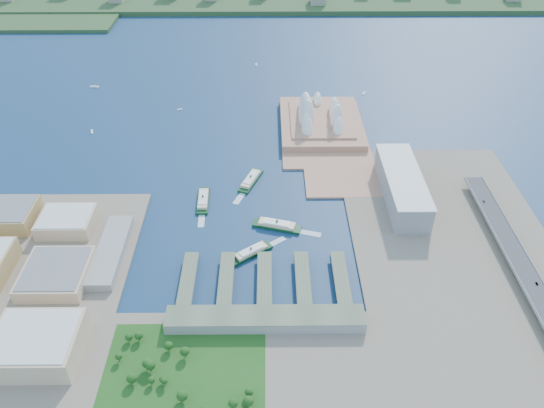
{
  "coord_description": "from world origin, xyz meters",
  "views": [
    {
      "loc": [
        18.74,
        -490.04,
        422.16
      ],
      "look_at": [
        23.26,
        46.0,
        18.0
      ],
      "focal_mm": 35.0,
      "sensor_mm": 36.0,
      "label": 1
    }
  ],
  "objects_px": {
    "opera_house": "(322,109)",
    "car_c": "(484,201)",
    "ferry_c": "(251,251)",
    "car_b": "(537,284)",
    "ferry_b": "(251,179)",
    "toaster_building": "(402,186)",
    "ferry_a": "(203,199)",
    "ferry_d": "(277,224)"
  },
  "relations": [
    {
      "from": "ferry_a",
      "to": "ferry_c",
      "type": "height_order",
      "value": "ferry_a"
    },
    {
      "from": "ferry_b",
      "to": "ferry_d",
      "type": "relative_size",
      "value": 0.97
    },
    {
      "from": "car_b",
      "to": "car_c",
      "type": "relative_size",
      "value": 0.89
    },
    {
      "from": "toaster_building",
      "to": "ferry_c",
      "type": "height_order",
      "value": "toaster_building"
    },
    {
      "from": "toaster_building",
      "to": "opera_house",
      "type": "bearing_deg",
      "value": 114.23
    },
    {
      "from": "toaster_building",
      "to": "car_c",
      "type": "xyz_separation_m",
      "value": [
        101.0,
        -27.19,
        -4.93
      ]
    },
    {
      "from": "toaster_building",
      "to": "ferry_d",
      "type": "distance_m",
      "value": 176.53
    },
    {
      "from": "car_b",
      "to": "car_c",
      "type": "bearing_deg",
      "value": 93.12
    },
    {
      "from": "car_b",
      "to": "car_c",
      "type": "height_order",
      "value": "car_b"
    },
    {
      "from": "ferry_c",
      "to": "car_b",
      "type": "xyz_separation_m",
      "value": [
        305.93,
        -65.89,
        10.47
      ]
    },
    {
      "from": "ferry_a",
      "to": "ferry_d",
      "type": "distance_m",
      "value": 111.17
    },
    {
      "from": "toaster_building",
      "to": "ferry_a",
      "type": "relative_size",
      "value": 2.71
    },
    {
      "from": "ferry_b",
      "to": "car_c",
      "type": "distance_m",
      "value": 309.52
    },
    {
      "from": "opera_house",
      "to": "ferry_c",
      "type": "relative_size",
      "value": 3.34
    },
    {
      "from": "ferry_d",
      "to": "opera_house",
      "type": "bearing_deg",
      "value": -0.4
    },
    {
      "from": "ferry_b",
      "to": "ferry_c",
      "type": "xyz_separation_m",
      "value": [
        3.74,
        -149.49,
        -0.48
      ]
    },
    {
      "from": "car_b",
      "to": "ferry_d",
      "type": "bearing_deg",
      "value": 157.24
    },
    {
      "from": "toaster_building",
      "to": "car_c",
      "type": "bearing_deg",
      "value": -15.07
    },
    {
      "from": "ferry_d",
      "to": "car_b",
      "type": "distance_m",
      "value": 298.18
    },
    {
      "from": "opera_house",
      "to": "car_c",
      "type": "relative_size",
      "value": 36.46
    },
    {
      "from": "ferry_d",
      "to": "car_b",
      "type": "height_order",
      "value": "car_b"
    },
    {
      "from": "opera_house",
      "to": "ferry_d",
      "type": "xyz_separation_m",
      "value": [
        -75.81,
        -258.73,
        -26.27
      ]
    },
    {
      "from": "ferry_d",
      "to": "car_c",
      "type": "xyz_separation_m",
      "value": [
        266.81,
        31.54,
        9.83
      ]
    },
    {
      "from": "ferry_c",
      "to": "car_c",
      "type": "xyz_separation_m",
      "value": [
        297.93,
        80.94,
        10.46
      ]
    },
    {
      "from": "toaster_building",
      "to": "car_c",
      "type": "height_order",
      "value": "toaster_building"
    },
    {
      "from": "ferry_b",
      "to": "ferry_a",
      "type": "bearing_deg",
      "value": -122.44
    },
    {
      "from": "ferry_b",
      "to": "car_b",
      "type": "relative_size",
      "value": 13.45
    },
    {
      "from": "ferry_c",
      "to": "car_c",
      "type": "height_order",
      "value": "car_c"
    },
    {
      "from": "opera_house",
      "to": "ferry_c",
      "type": "distance_m",
      "value": 327.26
    },
    {
      "from": "ferry_c",
      "to": "car_c",
      "type": "bearing_deg",
      "value": -111.1
    },
    {
      "from": "car_b",
      "to": "ferry_b",
      "type": "bearing_deg",
      "value": 145.18
    },
    {
      "from": "ferry_b",
      "to": "opera_house",
      "type": "bearing_deg",
      "value": 76.16
    },
    {
      "from": "ferry_a",
      "to": "ferry_c",
      "type": "relative_size",
      "value": 1.06
    },
    {
      "from": "car_c",
      "to": "car_b",
      "type": "bearing_deg",
      "value": -86.88
    },
    {
      "from": "toaster_building",
      "to": "ferry_a",
      "type": "xyz_separation_m",
      "value": [
        -263.01,
        -4.77,
        -15.1
      ]
    },
    {
      "from": "toaster_building",
      "to": "ferry_d",
      "type": "bearing_deg",
      "value": -160.5
    },
    {
      "from": "car_c",
      "to": "ferry_b",
      "type": "bearing_deg",
      "value": 167.2
    },
    {
      "from": "opera_house",
      "to": "car_b",
      "type": "xyz_separation_m",
      "value": [
        199.0,
        -374.02,
        -16.43
      ]
    },
    {
      "from": "ferry_a",
      "to": "car_b",
      "type": "xyz_separation_m",
      "value": [
        372.01,
        -169.25,
        10.17
      ]
    },
    {
      "from": "toaster_building",
      "to": "ferry_a",
      "type": "height_order",
      "value": "toaster_building"
    },
    {
      "from": "car_c",
      "to": "ferry_a",
      "type": "bearing_deg",
      "value": 176.48
    },
    {
      "from": "toaster_building",
      "to": "ferry_c",
      "type": "bearing_deg",
      "value": -151.23
    }
  ]
}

